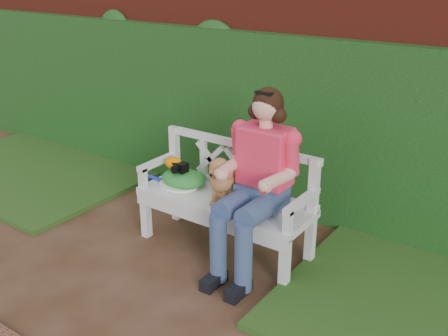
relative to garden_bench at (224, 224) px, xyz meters
The scene contains 11 objects.
ground 0.86m from the garden_bench, 120.68° to the right, with size 60.00×60.00×0.00m, color #3F2211.
brick_wall 1.53m from the garden_bench, 109.49° to the left, with size 10.00×0.30×2.20m, color maroon.
ivy_hedge 1.22m from the garden_bench, 113.47° to the left, with size 10.00×0.18×1.70m, color #276221.
grass_left 2.84m from the garden_bench, behind, with size 2.60×2.00×0.05m, color #244916.
garden_bench is the anchor object (origin of this frame).
seated_woman 0.61m from the garden_bench, ahead, with size 0.61×0.82×1.45m, color red, non-canonical shape.
dog 0.45m from the garden_bench, 33.27° to the right, with size 0.27×0.37×0.41m, color #A05630, non-canonical shape.
tennis_racket 0.56m from the garden_bench, behind, with size 0.69×0.29×0.03m, color white, non-canonical shape.
green_bag 0.54m from the garden_bench, behind, with size 0.41×0.32×0.14m, color #13711B, non-canonical shape.
camera_item 0.62m from the garden_bench, behind, with size 0.12×0.09×0.08m, color black.
baseball_glove 0.69m from the garden_bench, behind, with size 0.17×0.13×0.11m, color orange.
Camera 1 is at (2.68, -2.50, 2.32)m, focal length 42.00 mm.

